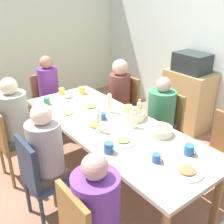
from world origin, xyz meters
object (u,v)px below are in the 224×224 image
at_px(chair_4, 221,152).
at_px(bottle_2, 134,118).
at_px(chair_6, 124,104).
at_px(cup_6, 82,91).
at_px(plate_4, 123,141).
at_px(cup_3, 109,148).
at_px(person_6, 119,92).
at_px(cup_7, 47,101).
at_px(plate_0, 68,113).
at_px(side_cabinet, 187,100).
at_px(chair_1, 10,140).
at_px(person_0, 160,113).
at_px(person_7, 47,153).
at_px(person_1, 15,120).
at_px(microwave, 192,63).
at_px(plate_2, 91,107).
at_px(bowl_0, 133,114).
at_px(cup_0, 157,158).
at_px(chair_0, 165,124).
at_px(cup_4, 103,116).
at_px(plate_3, 95,126).
at_px(person_2, 49,90).
at_px(chair_7, 40,176).
at_px(plate_5, 69,97).
at_px(bottle_3, 99,121).
at_px(cup_1, 62,92).
at_px(cup_2, 189,150).
at_px(chair_2, 48,101).
at_px(person_3, 97,207).
at_px(plate_1, 187,171).
at_px(bottle_1, 139,108).
at_px(bottle_0, 110,102).

xyz_separation_m(chair_4, bottle_2, (-0.61, -0.68, 0.36)).
relative_size(chair_6, cup_6, 7.18).
relative_size(plate_4, cup_3, 1.89).
height_order(person_6, cup_7, person_6).
height_order(chair_6, plate_4, chair_6).
distance_m(plate_0, side_cabinet, 2.04).
bearing_deg(chair_1, side_cabinet, 81.74).
bearing_deg(chair_1, person_0, 63.24).
bearing_deg(chair_1, person_7, 6.57).
bearing_deg(person_1, microwave, 81.45).
bearing_deg(cup_7, plate_2, 39.70).
bearing_deg(bowl_0, plate_2, -156.83).
xyz_separation_m(plate_0, cup_0, (1.23, 0.13, 0.02)).
relative_size(chair_0, cup_4, 8.01).
bearing_deg(plate_3, person_2, 173.38).
bearing_deg(chair_7, person_7, 90.00).
distance_m(person_2, plate_3, 1.40).
bearing_deg(person_2, chair_7, -29.34).
xyz_separation_m(person_6, bottle_2, (0.96, -0.59, 0.16)).
xyz_separation_m(person_0, person_6, (-0.78, -0.00, 0.02)).
relative_size(chair_1, plate_5, 4.10).
relative_size(cup_3, bottle_3, 0.48).
xyz_separation_m(person_7, bowl_0, (0.02, 1.00, 0.10)).
xyz_separation_m(plate_0, cup_1, (-0.58, 0.23, 0.03)).
xyz_separation_m(person_0, person_7, (0.00, -1.46, 0.03)).
height_order(cup_3, bottle_2, bottle_2).
xyz_separation_m(cup_2, cup_6, (-1.76, 0.03, 0.00)).
distance_m(chair_2, chair_6, 1.13).
bearing_deg(cup_3, person_7, -133.49).
relative_size(person_2, cup_1, 10.83).
bearing_deg(person_3, chair_7, -173.42).
height_order(chair_1, side_cabinet, same).
distance_m(plate_1, bottle_3, 0.96).
bearing_deg(plate_2, cup_0, -7.59).
distance_m(person_1, person_3, 1.57).
bearing_deg(bottle_2, bottle_1, 126.48).
height_order(plate_0, plate_4, same).
relative_size(person_1, plate_0, 5.20).
bearing_deg(chair_2, bottle_2, 4.69).
xyz_separation_m(chair_0, plate_4, (0.33, -0.95, 0.26)).
bearing_deg(cup_7, bottle_1, 36.53).
bearing_deg(chair_2, chair_0, 27.88).
distance_m(cup_0, bottle_1, 0.88).
distance_m(chair_4, person_6, 1.58).
bearing_deg(bottle_3, bowl_0, 92.21).
relative_size(person_6, plate_5, 5.36).
height_order(cup_1, cup_2, cup_2).
bearing_deg(side_cabinet, bowl_0, -74.43).
bearing_deg(bottle_0, plate_1, -8.62).
bearing_deg(bottle_0, person_7, -73.85).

